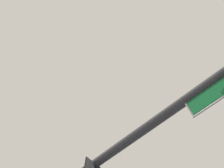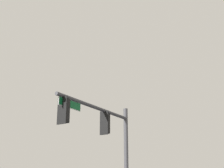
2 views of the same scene
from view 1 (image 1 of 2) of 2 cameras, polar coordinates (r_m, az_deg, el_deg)
The scene contains 0 objects.
Camera 1 is at (-3.52, -8.81, 1.98)m, focal length 35.00 mm.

